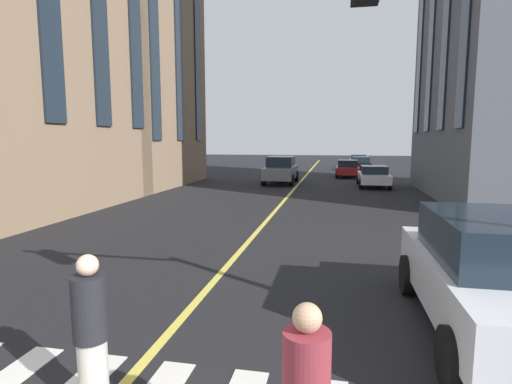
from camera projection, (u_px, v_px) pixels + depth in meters
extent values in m
cube|color=#D8C64C|center=(288.00, 196.00, 21.88)|extent=(80.00, 0.16, 0.01)
cube|color=silver|center=(492.00, 286.00, 6.17)|extent=(4.70, 1.95, 0.80)
cube|color=#19232D|center=(496.00, 239.00, 6.07)|extent=(2.59, 1.72, 0.70)
cylinder|color=black|center=(409.00, 275.00, 7.91)|extent=(0.76, 0.27, 0.76)
cylinder|color=black|center=(453.00, 358.00, 4.89)|extent=(0.76, 0.27, 0.76)
cube|color=silver|center=(373.00, 178.00, 26.09)|extent=(4.40, 1.80, 0.55)
cube|color=#19232D|center=(374.00, 170.00, 25.81)|extent=(1.85, 1.58, 0.50)
cylinder|color=black|center=(358.00, 179.00, 27.71)|extent=(0.64, 0.22, 0.64)
cylinder|color=black|center=(385.00, 180.00, 27.37)|extent=(0.64, 0.22, 0.64)
cylinder|color=black|center=(361.00, 184.00, 24.88)|extent=(0.64, 0.22, 0.64)
cylinder|color=black|center=(390.00, 184.00, 24.55)|extent=(0.64, 0.22, 0.64)
cube|color=#B21E1E|center=(347.00, 170.00, 32.92)|extent=(3.90, 1.75, 0.55)
cube|color=#19232D|center=(348.00, 163.00, 32.66)|extent=(1.64, 1.54, 0.55)
cylinder|color=black|center=(337.00, 172.00, 34.37)|extent=(0.60, 0.21, 0.60)
cylinder|color=black|center=(357.00, 172.00, 34.04)|extent=(0.60, 0.21, 0.60)
cylinder|color=black|center=(337.00, 174.00, 31.86)|extent=(0.60, 0.21, 0.60)
cylinder|color=black|center=(359.00, 175.00, 31.54)|extent=(0.60, 0.21, 0.60)
cube|color=silver|center=(358.00, 162.00, 44.88)|extent=(3.90, 1.75, 0.55)
cube|color=#19232D|center=(358.00, 157.00, 44.62)|extent=(1.64, 1.54, 0.55)
cylinder|color=black|center=(350.00, 164.00, 46.33)|extent=(0.60, 0.21, 0.60)
cylinder|color=black|center=(365.00, 164.00, 46.01)|extent=(0.60, 0.21, 0.60)
cylinder|color=black|center=(351.00, 165.00, 43.83)|extent=(0.60, 0.21, 0.60)
cylinder|color=black|center=(367.00, 165.00, 43.50)|extent=(0.60, 0.21, 0.60)
cube|color=black|center=(361.00, 164.00, 40.11)|extent=(4.40, 1.80, 0.55)
cube|color=#19232D|center=(361.00, 159.00, 39.83)|extent=(1.85, 1.58, 0.50)
cylinder|color=black|center=(351.00, 166.00, 41.73)|extent=(0.64, 0.22, 0.64)
cylinder|color=black|center=(368.00, 166.00, 41.39)|extent=(0.64, 0.22, 0.64)
cylinder|color=black|center=(352.00, 168.00, 38.90)|extent=(0.64, 0.22, 0.64)
cylinder|color=black|center=(371.00, 168.00, 38.57)|extent=(0.64, 0.22, 0.64)
cube|color=slate|center=(281.00, 172.00, 28.01)|extent=(4.70, 1.95, 0.80)
cube|color=#19232D|center=(281.00, 162.00, 27.92)|extent=(2.59, 1.72, 0.70)
cylinder|color=black|center=(292.00, 180.00, 26.37)|extent=(0.76, 0.27, 0.76)
cylinder|color=black|center=(264.00, 180.00, 26.74)|extent=(0.76, 0.27, 0.76)
cylinder|color=black|center=(296.00, 176.00, 29.39)|extent=(0.76, 0.27, 0.76)
cylinder|color=black|center=(271.00, 176.00, 29.75)|extent=(0.76, 0.27, 0.76)
cylinder|color=beige|center=(94.00, 375.00, 4.45)|extent=(0.32, 0.32, 0.85)
cylinder|color=black|center=(90.00, 308.00, 4.35)|extent=(0.38, 0.38, 0.72)
sphere|color=beige|center=(87.00, 265.00, 4.29)|extent=(0.23, 0.23, 0.23)
cylinder|color=maroon|center=(306.00, 375.00, 3.13)|extent=(0.38, 0.38, 0.71)
sphere|color=tan|center=(307.00, 318.00, 3.07)|extent=(0.23, 0.23, 0.23)
cube|color=#846B51|center=(86.00, 23.00, 26.48)|extent=(10.66, 12.72, 21.33)
cube|color=#19232D|center=(178.00, 10.00, 25.18)|extent=(1.10, 0.10, 16.21)
cube|color=#19232D|center=(197.00, 26.00, 28.63)|extent=(1.10, 0.10, 16.21)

